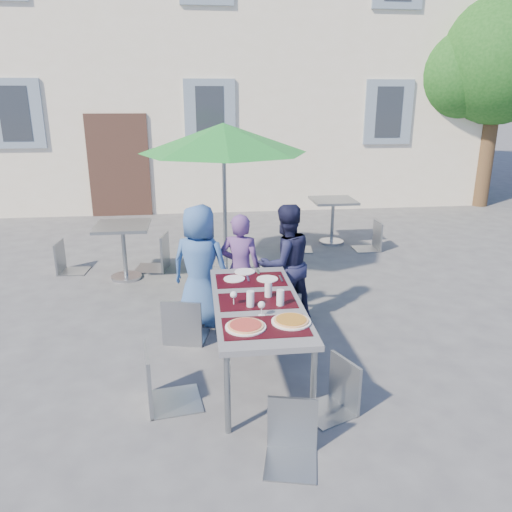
{
  "coord_description": "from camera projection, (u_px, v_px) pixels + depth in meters",
  "views": [
    {
      "loc": [
        -0.37,
        -3.72,
        2.56
      ],
      "look_at": [
        0.26,
        1.4,
        0.9
      ],
      "focal_mm": 35.0,
      "sensor_mm": 36.0,
      "label": 1
    }
  ],
  "objects": [
    {
      "name": "ground",
      "position": [
        246.0,
        404.0,
        4.34
      ],
      "size": [
        90.0,
        90.0,
        0.0
      ],
      "primitive_type": "plane",
      "color": "#464649",
      "rests_on": "ground"
    },
    {
      "name": "building",
      "position": [
        202.0,
        8.0,
        13.71
      ],
      "size": [
        13.6,
        8.2,
        11.1
      ],
      "color": "beige",
      "rests_on": "ground"
    },
    {
      "name": "tree",
      "position": [
        500.0,
        63.0,
        11.22
      ],
      "size": [
        3.6,
        3.0,
        4.7
      ],
      "color": "#4E3721",
      "rests_on": "ground"
    },
    {
      "name": "dining_table",
      "position": [
        257.0,
        306.0,
        4.62
      ],
      "size": [
        0.8,
        1.85,
        0.76
      ],
      "color": "#4C4D52",
      "rests_on": "ground"
    },
    {
      "name": "pizza_near_left",
      "position": [
        246.0,
        326.0,
        4.06
      ],
      "size": [
        0.34,
        0.34,
        0.03
      ],
      "color": "white",
      "rests_on": "dining_table"
    },
    {
      "name": "pizza_near_right",
      "position": [
        291.0,
        321.0,
        4.15
      ],
      "size": [
        0.33,
        0.33,
        0.03
      ],
      "color": "white",
      "rests_on": "dining_table"
    },
    {
      "name": "glassware",
      "position": [
        263.0,
        296.0,
        4.5
      ],
      "size": [
        0.48,
        0.47,
        0.15
      ],
      "color": "silver",
      "rests_on": "dining_table"
    },
    {
      "name": "place_settings",
      "position": [
        249.0,
        276.0,
        5.2
      ],
      "size": [
        0.6,
        0.47,
        0.01
      ],
      "color": "white",
      "rests_on": "dining_table"
    },
    {
      "name": "child_0",
      "position": [
        200.0,
        266.0,
        5.67
      ],
      "size": [
        0.82,
        0.69,
        1.42
      ],
      "primitive_type": "imported",
      "rotation": [
        0.0,
        0.0,
        2.73
      ],
      "color": "#365B96",
      "rests_on": "ground"
    },
    {
      "name": "child_1",
      "position": [
        240.0,
        269.0,
        5.73
      ],
      "size": [
        0.55,
        0.44,
        1.31
      ],
      "primitive_type": "imported",
      "rotation": [
        0.0,
        0.0,
        2.85
      ],
      "color": "#593873",
      "rests_on": "ground"
    },
    {
      "name": "child_2",
      "position": [
        285.0,
        264.0,
        5.78
      ],
      "size": [
        0.77,
        0.6,
        1.4
      ],
      "primitive_type": "imported",
      "rotation": [
        0.0,
        0.0,
        3.49
      ],
      "color": "#181A36",
      "rests_on": "ground"
    },
    {
      "name": "chair_0",
      "position": [
        183.0,
        293.0,
        5.26
      ],
      "size": [
        0.52,
        0.52,
        0.97
      ],
      "color": "#93989E",
      "rests_on": "ground"
    },
    {
      "name": "chair_1",
      "position": [
        258.0,
        288.0,
        5.63
      ],
      "size": [
        0.46,
        0.47,
        0.84
      ],
      "color": "gray",
      "rests_on": "ground"
    },
    {
      "name": "chair_2",
      "position": [
        282.0,
        288.0,
        5.56
      ],
      "size": [
        0.42,
        0.43,
        0.89
      ],
      "color": "#92989D",
      "rests_on": "ground"
    },
    {
      "name": "chair_3",
      "position": [
        159.0,
        343.0,
        4.16
      ],
      "size": [
        0.51,
        0.5,
        1.0
      ],
      "color": "gray",
      "rests_on": "ground"
    },
    {
      "name": "chair_4",
      "position": [
        338.0,
        357.0,
        4.11
      ],
      "size": [
        0.5,
        0.5,
        0.86
      ],
      "color": "gray",
      "rests_on": "ground"
    },
    {
      "name": "chair_5",
      "position": [
        293.0,
        400.0,
        3.56
      ],
      "size": [
        0.45,
        0.45,
        0.84
      ],
      "color": "gray",
      "rests_on": "ground"
    },
    {
      "name": "patio_umbrella",
      "position": [
        224.0,
        139.0,
        6.84
      ],
      "size": [
        2.34,
        2.34,
        2.21
      ],
      "color": "#B9BAC1",
      "rests_on": "ground"
    },
    {
      "name": "cafe_table_0",
      "position": [
        123.0,
        240.0,
        7.14
      ],
      "size": [
        0.76,
        0.76,
        0.81
      ],
      "color": "#B9BAC1",
      "rests_on": "ground"
    },
    {
      "name": "bg_chair_l_0",
      "position": [
        64.0,
        238.0,
        7.43
      ],
      "size": [
        0.44,
        0.43,
        0.91
      ],
      "color": "gray",
      "rests_on": "ground"
    },
    {
      "name": "bg_chair_r_0",
      "position": [
        157.0,
        230.0,
        7.52
      ],
      "size": [
        0.55,
        0.54,
        1.06
      ],
      "color": "gray",
      "rests_on": "ground"
    },
    {
      "name": "cafe_table_1",
      "position": [
        333.0,
        212.0,
        8.91
      ],
      "size": [
        0.75,
        0.75,
        0.8
      ],
      "color": "#B9BAC1",
      "rests_on": "ground"
    },
    {
      "name": "bg_chair_l_1",
      "position": [
        294.0,
        218.0,
        8.5
      ],
      "size": [
        0.49,
        0.49,
        0.97
      ],
      "color": "gray",
      "rests_on": "ground"
    },
    {
      "name": "bg_chair_r_1",
      "position": [
        373.0,
        219.0,
        8.54
      ],
      "size": [
        0.42,
        0.42,
        0.93
      ],
      "color": "gray",
      "rests_on": "ground"
    }
  ]
}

